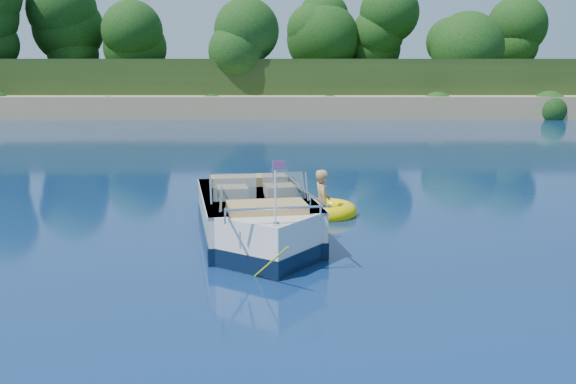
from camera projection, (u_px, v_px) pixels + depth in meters
name	position (u px, v px, depth m)	size (l,w,h in m)	color
ground	(403.00, 315.00, 8.68)	(160.00, 160.00, 0.00)	#091842
shoreline	(299.00, 90.00, 71.13)	(170.00, 59.00, 6.00)	#9E805C
treeline	(307.00, 38.00, 47.92)	(150.00, 7.12, 8.19)	#321C10
motorboat	(257.00, 222.00, 12.39)	(2.73, 5.82, 1.95)	white
tow_tube	(325.00, 211.00, 14.63)	(1.86, 1.86, 0.39)	#FFDC00
boy	(322.00, 215.00, 14.63)	(0.58, 0.38, 1.58)	tan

